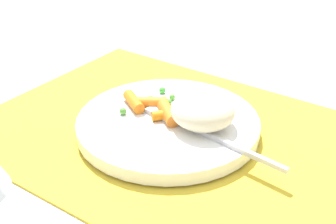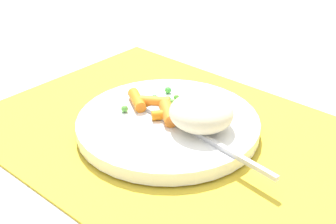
{
  "view_description": "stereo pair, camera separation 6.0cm",
  "coord_description": "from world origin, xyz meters",
  "px_view_note": "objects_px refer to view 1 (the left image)",
  "views": [
    {
      "loc": [
        -0.31,
        0.43,
        0.33
      ],
      "look_at": [
        0.0,
        0.0,
        0.03
      ],
      "focal_mm": 50.88,
      "sensor_mm": 36.0,
      "label": 1
    },
    {
      "loc": [
        -0.35,
        0.4,
        0.33
      ],
      "look_at": [
        0.0,
        0.0,
        0.03
      ],
      "focal_mm": 50.88,
      "sensor_mm": 36.0,
      "label": 2
    }
  ],
  "objects_px": {
    "carrot_portion": "(154,107)",
    "fork": "(197,130)",
    "rice_mound": "(203,111)",
    "plate": "(168,124)"
  },
  "relations": [
    {
      "from": "plate",
      "to": "rice_mound",
      "type": "relative_size",
      "value": 2.93
    },
    {
      "from": "rice_mound",
      "to": "fork",
      "type": "xyz_separation_m",
      "value": [
        -0.0,
        0.02,
        -0.02
      ]
    },
    {
      "from": "rice_mound",
      "to": "carrot_portion",
      "type": "xyz_separation_m",
      "value": [
        0.07,
        0.01,
        -0.01
      ]
    },
    {
      "from": "carrot_portion",
      "to": "fork",
      "type": "distance_m",
      "value": 0.07
    },
    {
      "from": "carrot_portion",
      "to": "fork",
      "type": "xyz_separation_m",
      "value": [
        -0.07,
        0.01,
        -0.0
      ]
    },
    {
      "from": "rice_mound",
      "to": "carrot_portion",
      "type": "bearing_deg",
      "value": 6.61
    },
    {
      "from": "rice_mound",
      "to": "fork",
      "type": "distance_m",
      "value": 0.03
    },
    {
      "from": "plate",
      "to": "carrot_portion",
      "type": "height_order",
      "value": "carrot_portion"
    },
    {
      "from": "rice_mound",
      "to": "carrot_portion",
      "type": "height_order",
      "value": "rice_mound"
    },
    {
      "from": "plate",
      "to": "rice_mound",
      "type": "height_order",
      "value": "rice_mound"
    }
  ]
}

